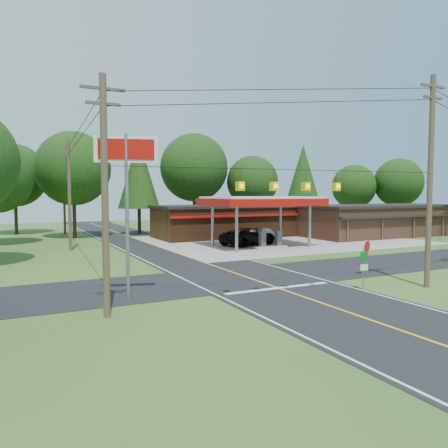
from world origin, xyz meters
name	(u,v)px	position (x,y,z in m)	size (l,w,h in m)	color
ground	(246,277)	(0.00, 0.00, 0.00)	(120.00, 120.00, 0.00)	#30571E
main_highway	(246,277)	(0.00, 0.00, 0.01)	(8.00, 120.00, 0.02)	black
cross_road	(246,277)	(0.00, 0.00, 0.01)	(70.00, 7.00, 0.02)	black
lane_center_yellow	(246,277)	(0.00, 0.00, 0.03)	(0.15, 110.00, 0.00)	yellow
gas_canopy	(261,203)	(9.00, 13.00, 4.27)	(10.60, 7.40, 4.88)	gray
convenience_store	(224,221)	(10.00, 22.98, 1.92)	(16.40, 7.55, 3.80)	#4C2915
strip_building	(380,220)	(28.00, 15.98, 1.91)	(20.40, 8.75, 3.80)	#351E15
utility_pole_near_right	(430,179)	(7.50, -7.00, 5.96)	(1.80, 0.30, 11.50)	#473828
utility_pole_near_left	(105,193)	(-9.50, -5.00, 5.20)	(1.80, 0.30, 10.00)	#473828
utility_pole_far_left	(69,193)	(-8.00, 18.00, 5.20)	(1.80, 0.30, 10.00)	#473828
utility_pole_north	(64,197)	(-6.50, 35.00, 4.75)	(0.30, 0.30, 9.50)	#473828
overhead_beacons	(290,171)	(-1.00, -6.00, 6.21)	(17.04, 2.04, 1.03)	black
treeline_backdrop	(146,173)	(0.82, 24.01, 7.49)	(70.27, 51.59, 13.30)	#332316
suv_car	(248,237)	(8.50, 14.50, 0.86)	(6.17, 6.17, 1.72)	black
sedan_car	(265,234)	(12.00, 17.00, 0.75)	(4.43, 4.43, 1.51)	white
big_stop_sign	(127,175)	(-8.00, -2.65, 6.05)	(2.85, 0.94, 7.97)	gray
octagonal_stop_sign	(367,249)	(7.00, -3.01, 1.69)	(0.76, 0.33, 2.28)	gray
route_sign_post	(364,264)	(3.80, -6.02, 1.43)	(0.49, 0.11, 2.38)	gray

